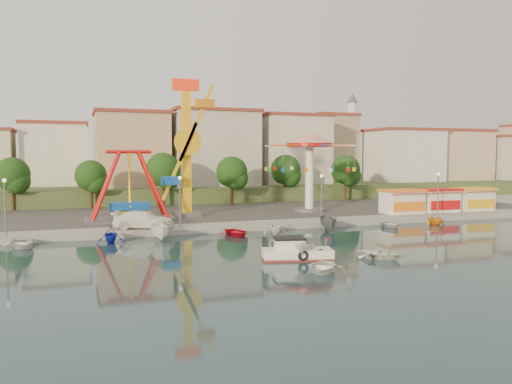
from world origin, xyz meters
name	(u,v)px	position (x,y,z in m)	size (l,w,h in m)	color
ground	(307,251)	(0.00, 0.00, 0.00)	(200.00, 200.00, 0.00)	#132834
quay_deck	(172,195)	(0.00, 62.00, 0.30)	(200.00, 100.00, 0.60)	#9E998E
asphalt_pad	(214,209)	(0.00, 30.00, 0.60)	(90.00, 28.00, 0.01)	#4C4944
hill_terrace	(168,187)	(0.00, 67.00, 1.50)	(200.00, 60.00, 3.00)	#384C26
pirate_ship_ride	(130,187)	(-12.23, 20.88, 4.39)	(10.00, 5.00, 8.00)	#59595E
kamikaze_tower	(189,151)	(-5.10, 22.25, 8.56)	(4.83, 3.10, 16.50)	#59595E
wave_swinger	(310,154)	(11.17, 22.67, 8.20)	(11.60, 11.60, 10.40)	#59595E
booth_left	(402,201)	(21.31, 16.49, 2.16)	(5.40, 3.78, 3.08)	white
booth_mid	(438,200)	(26.91, 16.49, 2.16)	(5.40, 3.78, 3.08)	white
booth_right	(473,199)	(32.70, 16.49, 2.16)	(5.40, 3.78, 3.08)	white
lamp_post_0	(5,209)	(-24.00, 13.00, 3.10)	(0.14, 0.14, 5.00)	#59595E
lamp_post_1	(180,203)	(-8.00, 13.00, 3.10)	(0.14, 0.14, 5.00)	#59595E
lamp_post_2	(321,199)	(8.00, 13.00, 3.10)	(0.14, 0.14, 5.00)	#59595E
lamp_post_3	(438,195)	(24.00, 13.00, 3.10)	(0.14, 0.14, 5.00)	#59595E
tree_0	(12,174)	(-26.00, 36.98, 5.47)	(4.60, 4.60, 7.19)	#382314
tree_1	(91,176)	(-16.00, 36.24, 5.20)	(4.35, 4.35, 6.80)	#382314
tree_2	(163,170)	(-6.00, 35.81, 5.92)	(5.02, 5.02, 7.85)	#382314
tree_3	(232,172)	(4.00, 34.36, 5.55)	(4.68, 4.68, 7.32)	#382314
tree_4	(286,170)	(14.00, 37.35, 5.75)	(4.86, 4.86, 7.60)	#382314
tree_5	(346,170)	(24.00, 35.54, 5.71)	(4.83, 4.83, 7.54)	#382314
building_1	(54,160)	(-21.33, 51.38, 7.32)	(12.33, 9.01, 8.63)	silver
building_2	(135,152)	(-8.19, 51.96, 8.62)	(11.95, 9.28, 11.23)	tan
building_3	(217,158)	(5.60, 48.80, 7.60)	(12.59, 10.50, 9.20)	beige
building_4	(280,158)	(19.07, 52.20, 7.62)	(10.75, 9.23, 9.24)	beige
building_5	(345,153)	(32.37, 50.33, 8.61)	(12.77, 10.96, 11.21)	tan
building_6	(400,150)	(44.15, 48.77, 9.18)	(8.23, 8.98, 12.36)	silver
building_7	(432,159)	(56.03, 53.70, 7.38)	(11.59, 10.93, 8.76)	beige
building_8	(504,150)	(69.93, 47.19, 9.29)	(12.84, 9.28, 12.58)	beige
minaret	(352,134)	(36.00, 54.00, 12.55)	(2.80, 2.80, 18.00)	silver
cabin_motorboat	(296,253)	(-2.20, -2.64, 0.50)	(5.65, 3.28, 1.87)	white
rowboat_a	(379,254)	(3.96, -4.52, 0.36)	(2.50, 3.50, 0.72)	white
rowboat_b	(323,267)	(-2.15, -7.07, 0.35)	(2.42, 3.39, 0.70)	white
skiff	(304,248)	(-1.37, -2.41, 0.77)	(1.49, 3.97, 1.53)	silver
van	(144,220)	(-11.54, 14.00, 1.48)	(2.47, 6.08, 1.76)	white
moored_boat_0	(22,243)	(-22.38, 9.80, 0.41)	(2.82, 3.94, 0.82)	white
moored_boat_1	(111,235)	(-15.04, 9.80, 0.76)	(2.49, 2.88, 1.52)	#131DAB
moored_boat_2	(160,232)	(-10.55, 9.80, 0.80)	(1.56, 4.14, 1.60)	white
moored_boat_3	(236,232)	(-3.04, 9.80, 0.38)	(2.61, 3.66, 0.76)	red
moored_boat_4	(275,227)	(1.08, 9.80, 0.73)	(2.38, 2.75, 1.45)	white
moored_boat_5	(328,223)	(7.20, 9.80, 0.80)	(1.55, 4.13, 1.60)	#5E5D62
moored_boat_6	(390,224)	(14.90, 9.80, 0.37)	(2.53, 3.54, 0.73)	silver
moored_boat_7	(435,219)	(20.96, 9.80, 0.72)	(2.37, 2.74, 1.45)	orange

